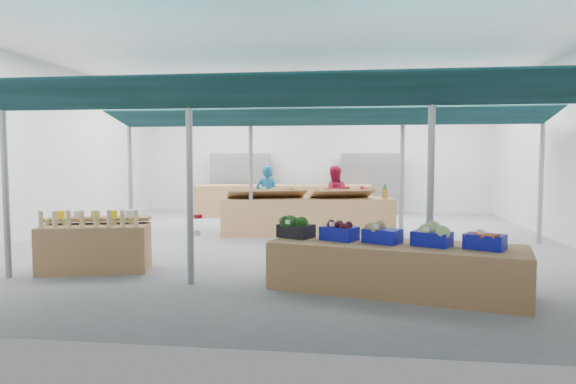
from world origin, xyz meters
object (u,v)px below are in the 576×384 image
object	(u,v)px
crate_stack	(452,268)
veg_counter	(396,267)
vendor_right	(334,197)
bottle_shelf	(96,245)
fruit_counter	(307,216)
vendor_left	(267,197)

from	to	relation	value
crate_stack	veg_counter	bearing A→B (deg)	-160.69
crate_stack	vendor_right	bearing A→B (deg)	108.39
bottle_shelf	fruit_counter	xyz separation A→B (m)	(3.17, 4.46, 0.02)
vendor_right	vendor_left	bearing A→B (deg)	-8.90
fruit_counter	vendor_left	bearing A→B (deg)	128.59
fruit_counter	vendor_right	world-z (taller)	vendor_right
bottle_shelf	veg_counter	xyz separation A→B (m)	(4.92, -0.70, -0.08)
bottle_shelf	crate_stack	bearing A→B (deg)	-18.20
crate_stack	vendor_right	size ratio (longest dim) A/B	0.36
vendor_left	crate_stack	bearing A→B (deg)	113.48
vendor_right	veg_counter	bearing A→B (deg)	91.52
veg_counter	fruit_counter	distance (m)	5.45
crate_stack	vendor_left	distance (m)	7.09
veg_counter	vendor_right	distance (m)	6.38
fruit_counter	vendor_right	size ratio (longest dim) A/B	2.50
fruit_counter	vendor_left	xyz separation A→B (m)	(-1.20, 1.10, 0.39)
bottle_shelf	veg_counter	size ratio (longest dim) A/B	0.53
veg_counter	fruit_counter	world-z (taller)	fruit_counter
bottle_shelf	vendor_right	size ratio (longest dim) A/B	1.13
crate_stack	fruit_counter	bearing A→B (deg)	117.96
veg_counter	fruit_counter	bearing A→B (deg)	122.75
bottle_shelf	vendor_right	world-z (taller)	vendor_right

